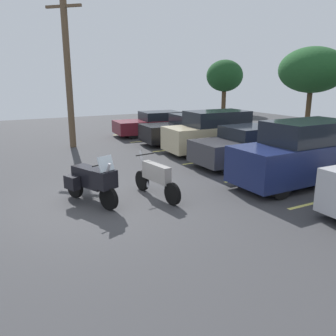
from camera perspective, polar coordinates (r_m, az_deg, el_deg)
ground at (r=9.64m, az=-12.27°, el=-6.33°), size 44.00×44.00×0.10m
motorcycle_touring at (r=9.52m, az=-12.38°, el=-2.01°), size 2.00×1.19×1.43m
motorcycle_second at (r=9.89m, az=-2.01°, el=-1.67°), size 2.16×0.62×1.25m
parking_stripes at (r=14.02m, az=13.53°, el=0.47°), size 19.29×4.66×0.01m
car_maroon at (r=20.77m, az=-1.93°, el=7.31°), size 2.21×4.97×1.40m
car_black at (r=18.23m, az=3.46°, el=6.43°), size 2.08×4.97×1.52m
car_champagne at (r=15.98m, az=7.42°, el=5.87°), size 1.92×4.37×1.89m
car_charcoal at (r=13.92m, az=12.75°, el=3.51°), size 1.84×4.26×1.51m
car_navy at (r=11.82m, az=21.26°, el=2.18°), size 1.80×4.72×2.04m
utility_pole at (r=17.57m, az=-16.19°, el=15.12°), size 1.33×1.38×7.08m
tree_far_right at (r=25.56m, az=22.71°, el=14.68°), size 4.36×4.36×5.33m
tree_left at (r=34.53m, az=9.34°, el=14.77°), size 3.46×3.46×5.00m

